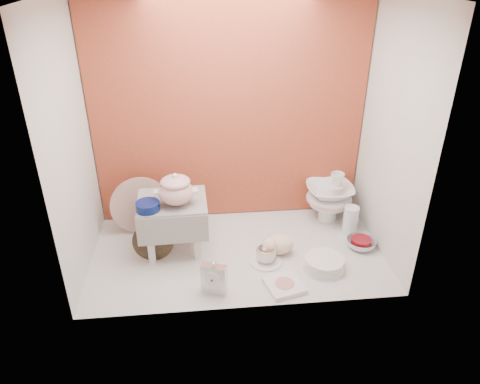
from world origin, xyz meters
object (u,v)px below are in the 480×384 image
Objects in this scene: step_stool at (174,225)px; dinner_plate_stack at (324,263)px; soup_tureen at (176,189)px; blue_white_vase at (155,210)px; floral_platter at (140,205)px; crystal_bowl at (361,244)px; porcelain_tower at (329,197)px; plush_pig at (279,244)px; gold_rim_teacup at (266,254)px; mantel_clock at (214,278)px.

dinner_plate_stack is at bearing -19.75° from step_stool.
soup_tureen is 0.50m from blue_white_vase.
crystal_bowl is (1.41, -0.35, -0.17)m from floral_platter.
floral_platter is 1.08× the size of porcelain_tower.
soup_tureen reaches higher than dinner_plate_stack.
blue_white_vase reaches higher than plush_pig.
soup_tureen is 0.96× the size of blue_white_vase.
gold_rim_teacup is at bearing -16.48° from soup_tureen.
floral_platter is 1.25m from dinner_plate_stack.
step_stool is 0.95m from dinner_plate_stack.
plush_pig is at bearing 58.23° from mantel_clock.
gold_rim_teacup is (0.52, -0.15, -0.40)m from soup_tureen.
dinner_plate_stack is at bearing -107.29° from porcelain_tower.
gold_rim_teacup is (0.78, -0.45, -0.13)m from floral_platter.
step_stool reaches higher than plush_pig.
crystal_bowl is at bearing -13.21° from plush_pig.
step_stool is at bearing 155.33° from plush_pig.
gold_rim_teacup is at bearing -21.69° from step_stool.
crystal_bowl is at bearing -16.79° from blue_white_vase.
porcelain_tower reaches higher than mantel_clock.
blue_white_vase is 1.20m from porcelain_tower.
porcelain_tower is at bearing 0.55° from floral_platter.
porcelain_tower is (0.17, 0.55, 0.14)m from dinner_plate_stack.
step_stool is 1.14× the size of porcelain_tower.
plush_pig is 0.54m from crystal_bowl.
mantel_clock is at bearing -143.86° from gold_rim_teacup.
soup_tureen is at bearing -63.77° from blue_white_vase.
gold_rim_teacup is (-0.09, -0.09, -0.01)m from plush_pig.
floral_platter is (-0.23, 0.24, 0.02)m from step_stool.
mantel_clock is 0.83× the size of dinner_plate_stack.
mantel_clock is at bearing -56.53° from floral_platter.
step_stool is 1.06× the size of floral_platter.
step_stool is at bearing 137.44° from mantel_clock.
mantel_clock is at bearing -140.16° from porcelain_tower.
step_stool reaches higher than dinner_plate_stack.
gold_rim_teacup is 0.34× the size of porcelain_tower.
step_stool reaches higher than blue_white_vase.
plush_pig is (0.87, -0.36, -0.12)m from floral_platter.
step_stool is 0.33m from floral_platter.
blue_white_vase is 1.02× the size of dinner_plate_stack.
soup_tureen is 2.00× the size of gold_rim_teacup.
dinner_plate_stack is at bearing 32.98° from mantel_clock.
plush_pig is at bearing -178.83° from crystal_bowl.
porcelain_tower is (1.06, 0.25, 0.00)m from step_stool.
soup_tureen is at bearing 177.22° from crystal_bowl.
gold_rim_teacup is 0.65× the size of crystal_bowl.
soup_tureen reaches higher than porcelain_tower.
soup_tureen reaches higher than step_stool.
floral_platter is 0.12m from blue_white_vase.
mantel_clock is 0.53m from plush_pig.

